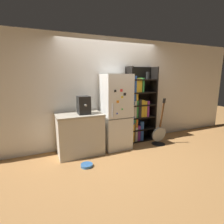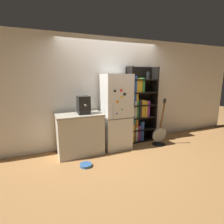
{
  "view_description": "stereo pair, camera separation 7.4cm",
  "coord_description": "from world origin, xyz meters",
  "px_view_note": "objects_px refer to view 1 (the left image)",
  "views": [
    {
      "loc": [
        -1.7,
        -3.51,
        1.69
      ],
      "look_at": [
        -0.09,
        0.15,
        0.87
      ],
      "focal_mm": 28.0,
      "sensor_mm": 36.0,
      "label": 1
    },
    {
      "loc": [
        -1.63,
        -3.54,
        1.69
      ],
      "look_at": [
        -0.09,
        0.15,
        0.87
      ],
      "focal_mm": 28.0,
      "sensor_mm": 36.0,
      "label": 2
    }
  ],
  "objects_px": {
    "guitar": "(159,138)",
    "pet_bowl": "(87,165)",
    "bookshelf": "(137,108)",
    "refrigerator": "(116,112)",
    "espresso_machine": "(84,105)"
  },
  "relations": [
    {
      "from": "bookshelf",
      "to": "espresso_machine",
      "type": "relative_size",
      "value": 5.06
    },
    {
      "from": "refrigerator",
      "to": "pet_bowl",
      "type": "xyz_separation_m",
      "value": [
        -0.91,
        -0.66,
        -0.84
      ]
    },
    {
      "from": "guitar",
      "to": "pet_bowl",
      "type": "bearing_deg",
      "value": -169.35
    },
    {
      "from": "pet_bowl",
      "to": "guitar",
      "type": "bearing_deg",
      "value": 10.65
    },
    {
      "from": "refrigerator",
      "to": "guitar",
      "type": "bearing_deg",
      "value": -14.83
    },
    {
      "from": "espresso_machine",
      "to": "pet_bowl",
      "type": "bearing_deg",
      "value": -102.45
    },
    {
      "from": "pet_bowl",
      "to": "refrigerator",
      "type": "bearing_deg",
      "value": 35.9
    },
    {
      "from": "espresso_machine",
      "to": "guitar",
      "type": "height_order",
      "value": "espresso_machine"
    },
    {
      "from": "espresso_machine",
      "to": "pet_bowl",
      "type": "height_order",
      "value": "espresso_machine"
    },
    {
      "from": "bookshelf",
      "to": "pet_bowl",
      "type": "height_order",
      "value": "bookshelf"
    },
    {
      "from": "refrigerator",
      "to": "pet_bowl",
      "type": "height_order",
      "value": "refrigerator"
    },
    {
      "from": "guitar",
      "to": "pet_bowl",
      "type": "height_order",
      "value": "guitar"
    },
    {
      "from": "refrigerator",
      "to": "pet_bowl",
      "type": "relative_size",
      "value": 7.57
    },
    {
      "from": "espresso_machine",
      "to": "pet_bowl",
      "type": "distance_m",
      "value": 1.23
    },
    {
      "from": "bookshelf",
      "to": "pet_bowl",
      "type": "relative_size",
      "value": 8.36
    }
  ]
}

